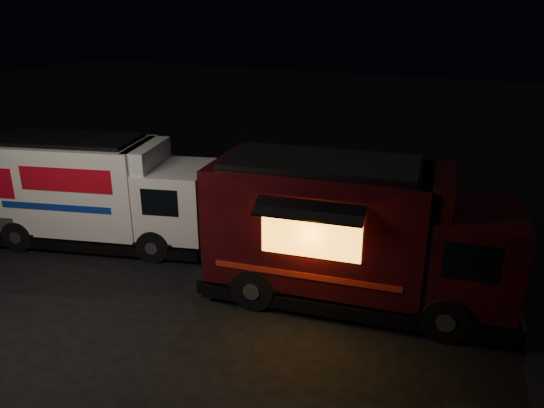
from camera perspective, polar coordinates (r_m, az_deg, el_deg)
The scene contains 3 objects.
ground at distance 12.37m, azimuth -6.98°, elevation -8.56°, with size 80.00×80.00×0.00m, color black.
white_truck at distance 14.63m, azimuth -18.03°, elevation 1.31°, with size 6.26×2.13×2.84m, color silver, non-canonical shape.
red_truck at distance 11.24m, azimuth 9.37°, elevation -3.13°, with size 6.56×2.41×3.05m, color #35090D, non-canonical shape.
Camera 1 is at (5.97, -9.03, 6.00)m, focal length 35.00 mm.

